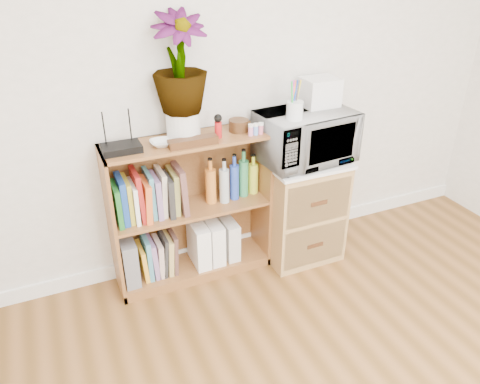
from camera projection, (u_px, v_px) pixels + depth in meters
skirting_board at (234, 242)px, 3.37m from camera, size 4.00×0.02×0.10m
bookshelf at (191, 210)px, 2.94m from camera, size 1.00×0.30×0.95m
wicker_unit at (300, 209)px, 3.20m from camera, size 0.50×0.45×0.70m
microwave at (305, 137)px, 2.94m from camera, size 0.61×0.44×0.32m
pen_cup at (295, 111)px, 2.72m from camera, size 0.10×0.10×0.11m
small_appliance at (320, 92)px, 2.94m from camera, size 0.22×0.19×0.18m
router at (121, 148)px, 2.55m from camera, size 0.21×0.14×0.04m
white_bowl at (162, 143)px, 2.62m from camera, size 0.13×0.13×0.03m
plant_pot at (183, 125)px, 2.68m from camera, size 0.19×0.19×0.17m
potted_plant at (180, 63)px, 2.52m from camera, size 0.30×0.30×0.54m
trinket_box at (193, 142)px, 2.62m from camera, size 0.28×0.07×0.05m
kokeshi_doll at (218, 130)px, 2.72m from camera, size 0.04×0.04×0.10m
wooden_bowl at (239, 125)px, 2.82m from camera, size 0.12×0.12×0.07m
paint_jars at (256, 130)px, 2.76m from camera, size 0.12×0.04×0.06m
file_box at (128, 259)px, 2.91m from camera, size 0.09×0.24×0.30m
magazine_holder_left at (199, 244)px, 3.06m from camera, size 0.09×0.24×0.29m
magazine_holder_mid at (213, 240)px, 3.10m from camera, size 0.09×0.23×0.29m
magazine_holder_right at (229, 238)px, 3.14m from camera, size 0.08×0.21×0.27m
cookbooks at (149, 196)px, 2.77m from camera, size 0.42×0.20×0.31m
liquor_bottles at (233, 178)px, 2.96m from camera, size 0.37×0.07×0.31m
lower_books at (158, 255)px, 2.98m from camera, size 0.24×0.19×0.28m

